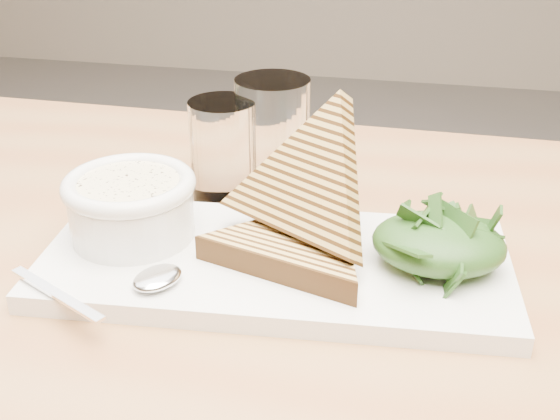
% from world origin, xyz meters
% --- Properties ---
extents(table_top, '(1.34, 0.91, 0.04)m').
position_xyz_m(table_top, '(-0.20, -0.10, 0.72)').
color(table_top, '#A16F40').
rests_on(table_top, ground).
extents(platter, '(0.40, 0.21, 0.02)m').
position_xyz_m(platter, '(-0.05, -0.03, 0.75)').
color(platter, white).
rests_on(platter, table_top).
extents(soup_bowl, '(0.11, 0.11, 0.04)m').
position_xyz_m(soup_bowl, '(-0.18, -0.02, 0.78)').
color(soup_bowl, white).
rests_on(soup_bowl, platter).
extents(soup, '(0.09, 0.09, 0.01)m').
position_xyz_m(soup, '(-0.18, -0.02, 0.81)').
color(soup, beige).
rests_on(soup, soup_bowl).
extents(bowl_rim, '(0.11, 0.11, 0.01)m').
position_xyz_m(bowl_rim, '(-0.18, -0.02, 0.81)').
color(bowl_rim, white).
rests_on(bowl_rim, soup_bowl).
extents(sandwich_flat, '(0.21, 0.21, 0.02)m').
position_xyz_m(sandwich_flat, '(-0.03, -0.03, 0.77)').
color(sandwich_flat, tan).
rests_on(sandwich_flat, platter).
extents(sandwich_lean, '(0.23, 0.23, 0.19)m').
position_xyz_m(sandwich_lean, '(-0.03, -0.01, 0.82)').
color(sandwich_lean, tan).
rests_on(sandwich_lean, sandwich_flat).
extents(salad_base, '(0.11, 0.09, 0.04)m').
position_xyz_m(salad_base, '(0.09, -0.02, 0.78)').
color(salad_base, black).
rests_on(salad_base, platter).
extents(arugula_pile, '(0.11, 0.10, 0.05)m').
position_xyz_m(arugula_pile, '(0.09, -0.02, 0.79)').
color(arugula_pile, '#365E24').
rests_on(arugula_pile, platter).
extents(spoon_bowl, '(0.05, 0.05, 0.01)m').
position_xyz_m(spoon_bowl, '(-0.13, -0.09, 0.77)').
color(spoon_bowl, silver).
rests_on(spoon_bowl, platter).
extents(spoon_handle, '(0.10, 0.06, 0.00)m').
position_xyz_m(spoon_handle, '(-0.20, -0.13, 0.77)').
color(spoon_handle, silver).
rests_on(spoon_handle, platter).
extents(glass_near, '(0.07, 0.07, 0.10)m').
position_xyz_m(glass_near, '(-0.13, 0.10, 0.80)').
color(glass_near, white).
rests_on(glass_near, table_top).
extents(glass_far, '(0.08, 0.08, 0.12)m').
position_xyz_m(glass_far, '(-0.09, 0.14, 0.80)').
color(glass_far, white).
rests_on(glass_far, table_top).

